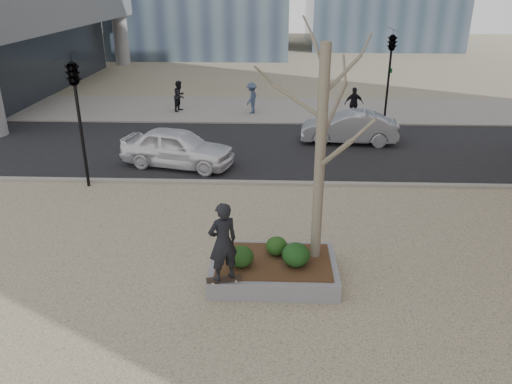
{
  "coord_description": "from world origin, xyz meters",
  "views": [
    {
      "loc": [
        0.99,
        -10.28,
        6.64
      ],
      "look_at": [
        0.5,
        2.0,
        1.4
      ],
      "focal_mm": 35.0,
      "sensor_mm": 36.0,
      "label": 1
    }
  ],
  "objects_px": {
    "skateboarder": "(223,242)",
    "police_car": "(178,147)",
    "skateboard": "(224,280)",
    "planter": "(273,270)"
  },
  "relations": [
    {
      "from": "skateboarder",
      "to": "police_car",
      "type": "height_order",
      "value": "skateboarder"
    },
    {
      "from": "planter",
      "to": "skateboard",
      "type": "xyz_separation_m",
      "value": [
        -1.1,
        -0.88,
        0.26
      ]
    },
    {
      "from": "skateboard",
      "to": "police_car",
      "type": "xyz_separation_m",
      "value": [
        -2.62,
        8.59,
        0.27
      ]
    },
    {
      "from": "skateboard",
      "to": "skateboarder",
      "type": "relative_size",
      "value": 0.42
    },
    {
      "from": "skateboard",
      "to": "skateboarder",
      "type": "distance_m",
      "value": 0.96
    },
    {
      "from": "planter",
      "to": "police_car",
      "type": "xyz_separation_m",
      "value": [
        -3.72,
        7.71,
        0.53
      ]
    },
    {
      "from": "skateboard",
      "to": "skateboarder",
      "type": "xyz_separation_m",
      "value": [
        0.0,
        -0.0,
        0.96
      ]
    },
    {
      "from": "planter",
      "to": "police_car",
      "type": "bearing_deg",
      "value": 115.76
    },
    {
      "from": "planter",
      "to": "skateboarder",
      "type": "relative_size",
      "value": 1.63
    },
    {
      "from": "police_car",
      "to": "planter",
      "type": "bearing_deg",
      "value": -140.11
    }
  ]
}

